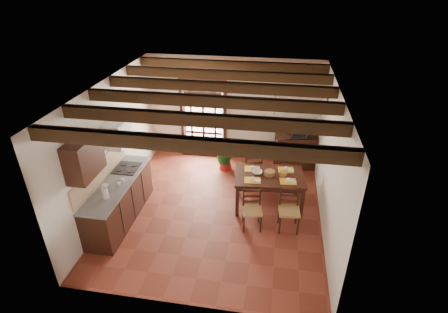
% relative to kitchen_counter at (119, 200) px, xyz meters
% --- Properties ---
extents(ground_plane, '(5.00, 5.00, 0.00)m').
position_rel_kitchen_counter_xyz_m(ground_plane, '(1.96, 0.60, -0.47)').
color(ground_plane, maroon).
extents(room_shell, '(4.52, 5.02, 2.81)m').
position_rel_kitchen_counter_xyz_m(room_shell, '(1.96, 0.60, 1.34)').
color(room_shell, silver).
rests_on(room_shell, ground_plane).
extents(ceiling_beams, '(4.50, 4.34, 0.20)m').
position_rel_kitchen_counter_xyz_m(ceiling_beams, '(1.96, 0.60, 2.22)').
color(ceiling_beams, black).
rests_on(ceiling_beams, room_shell).
extents(french_door, '(1.26, 0.11, 2.32)m').
position_rel_kitchen_counter_xyz_m(french_door, '(1.16, 3.05, 0.70)').
color(french_door, white).
rests_on(french_door, ground_plane).
extents(kitchen_counter, '(0.64, 2.25, 1.38)m').
position_rel_kitchen_counter_xyz_m(kitchen_counter, '(0.00, 0.00, 0.00)').
color(kitchen_counter, black).
rests_on(kitchen_counter, ground_plane).
extents(upper_cabinet, '(0.35, 0.80, 0.70)m').
position_rel_kitchen_counter_xyz_m(upper_cabinet, '(-0.12, -0.70, 1.38)').
color(upper_cabinet, black).
rests_on(upper_cabinet, room_shell).
extents(range_hood, '(0.38, 0.60, 0.54)m').
position_rel_kitchen_counter_xyz_m(range_hood, '(-0.09, 0.55, 1.26)').
color(range_hood, white).
rests_on(range_hood, room_shell).
extents(counter_items, '(0.50, 1.43, 0.25)m').
position_rel_kitchen_counter_xyz_m(counter_items, '(0.00, 0.09, 0.49)').
color(counter_items, black).
rests_on(counter_items, kitchen_counter).
extents(dining_table, '(1.57, 1.10, 0.80)m').
position_rel_kitchen_counter_xyz_m(dining_table, '(3.06, 0.96, 0.23)').
color(dining_table, '#331810').
rests_on(dining_table, ground_plane).
extents(chair_near_left, '(0.45, 0.44, 0.85)m').
position_rel_kitchen_counter_xyz_m(chair_near_left, '(2.77, 0.17, -0.21)').
color(chair_near_left, '#B0854B').
rests_on(chair_near_left, ground_plane).
extents(chair_near_right, '(0.45, 0.43, 0.91)m').
position_rel_kitchen_counter_xyz_m(chair_near_right, '(3.50, 0.25, -0.19)').
color(chair_near_right, '#B0854B').
rests_on(chair_near_right, ground_plane).
extents(chair_far_left, '(0.55, 0.54, 0.95)m').
position_rel_kitchen_counter_xyz_m(chair_far_left, '(2.61, 1.68, -0.18)').
color(chair_far_left, '#B0854B').
rests_on(chair_far_left, ground_plane).
extents(chair_far_right, '(0.47, 0.45, 0.94)m').
position_rel_kitchen_counter_xyz_m(chair_far_right, '(3.34, 1.76, -0.18)').
color(chair_far_right, '#B0854B').
rests_on(chair_far_right, ground_plane).
extents(table_setting, '(1.08, 0.72, 0.10)m').
position_rel_kitchen_counter_xyz_m(table_setting, '(3.06, 0.96, 0.42)').
color(table_setting, yellow).
rests_on(table_setting, dining_table).
extents(table_bowl, '(0.23, 0.23, 0.05)m').
position_rel_kitchen_counter_xyz_m(table_bowl, '(2.79, 0.99, 0.36)').
color(table_bowl, white).
rests_on(table_bowl, dining_table).
extents(sideboard, '(1.14, 0.66, 0.91)m').
position_rel_kitchen_counter_xyz_m(sideboard, '(3.67, 2.83, -0.02)').
color(sideboard, black).
rests_on(sideboard, ground_plane).
extents(crt_tv, '(0.49, 0.46, 0.36)m').
position_rel_kitchen_counter_xyz_m(crt_tv, '(3.67, 2.82, 0.62)').
color(crt_tv, black).
rests_on(crt_tv, sideboard).
extents(fuse_box, '(0.25, 0.03, 0.32)m').
position_rel_kitchen_counter_xyz_m(fuse_box, '(3.46, 3.08, 1.28)').
color(fuse_box, white).
rests_on(fuse_box, room_shell).
extents(plant_pot, '(0.34, 0.34, 0.21)m').
position_rel_kitchen_counter_xyz_m(plant_pot, '(1.86, 2.42, -0.36)').
color(plant_pot, maroon).
rests_on(plant_pot, ground_plane).
extents(potted_plant, '(1.95, 1.76, 1.88)m').
position_rel_kitchen_counter_xyz_m(potted_plant, '(1.86, 2.42, 0.10)').
color(potted_plant, '#144C19').
rests_on(potted_plant, ground_plane).
extents(wall_shelf, '(0.20, 0.42, 0.20)m').
position_rel_kitchen_counter_xyz_m(wall_shelf, '(4.10, 2.20, 1.04)').
color(wall_shelf, black).
rests_on(wall_shelf, room_shell).
extents(shelf_vase, '(0.15, 0.15, 0.15)m').
position_rel_kitchen_counter_xyz_m(shelf_vase, '(4.10, 2.20, 1.18)').
color(shelf_vase, '#B2BFB2').
rests_on(shelf_vase, wall_shelf).
extents(shelf_flowers, '(0.14, 0.14, 0.36)m').
position_rel_kitchen_counter_xyz_m(shelf_flowers, '(4.10, 2.20, 1.38)').
color(shelf_flowers, yellow).
rests_on(shelf_flowers, shelf_vase).
extents(framed_picture, '(0.03, 0.32, 0.32)m').
position_rel_kitchen_counter_xyz_m(framed_picture, '(4.18, 2.20, 1.58)').
color(framed_picture, brown).
rests_on(framed_picture, room_shell).
extents(pendant_lamp, '(0.36, 0.36, 0.84)m').
position_rel_kitchen_counter_xyz_m(pendant_lamp, '(3.06, 1.06, 1.60)').
color(pendant_lamp, black).
rests_on(pendant_lamp, room_shell).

